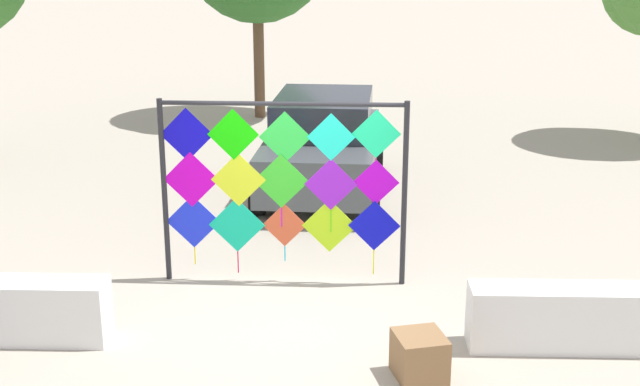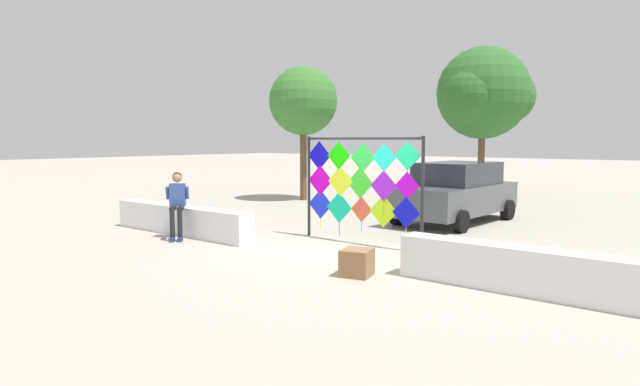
# 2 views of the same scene
# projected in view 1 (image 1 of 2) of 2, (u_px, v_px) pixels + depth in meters

# --- Properties ---
(ground) EXTENTS (120.00, 120.00, 0.00)m
(ground) POSITION_uv_depth(u_px,v_px,m) (290.00, 323.00, 9.43)
(ground) COLOR #ADA393
(kite_display_rack) EXTENTS (3.08, 0.15, 2.36)m
(kite_display_rack) POSITION_uv_depth(u_px,v_px,m) (280.00, 176.00, 10.21)
(kite_display_rack) COLOR #232328
(kite_display_rack) RESTS_ON ground
(parked_car) EXTENTS (2.26, 4.39, 1.66)m
(parked_car) POSITION_uv_depth(u_px,v_px,m) (323.00, 143.00, 14.34)
(parked_car) COLOR #4C5156
(parked_car) RESTS_ON ground
(cardboard_box_large) EXTENTS (0.59, 0.61, 0.46)m
(cardboard_box_large) POSITION_uv_depth(u_px,v_px,m) (420.00, 356.00, 8.20)
(cardboard_box_large) COLOR olive
(cardboard_box_large) RESTS_ON ground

